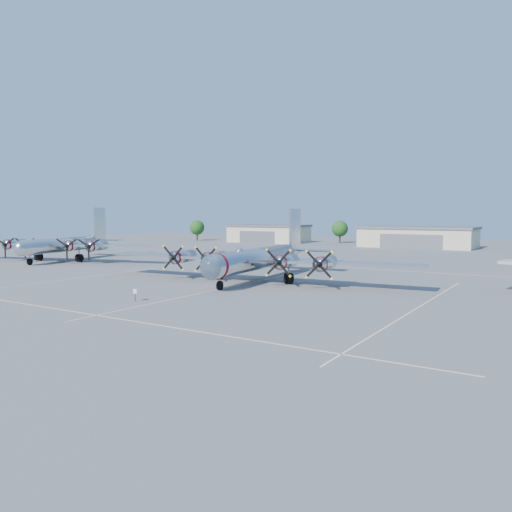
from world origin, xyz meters
The scene contains 9 objects.
ground centered at (0.00, 0.00, 0.00)m, with size 260.00×260.00×0.00m, color #5A5A5D.
parking_lines centered at (0.00, -1.75, 0.01)m, with size 60.00×50.08×0.01m.
hangar_west centered at (-45.00, 81.96, 2.71)m, with size 22.60×14.60×5.40m.
hangar_center centered at (0.00, 81.96, 2.71)m, with size 28.60×14.60×5.40m.
tree_far_west centered at (-70.00, 78.00, 4.22)m, with size 4.80×4.80×6.64m.
tree_west centered at (-25.00, 90.00, 4.22)m, with size 4.80×4.80×6.64m.
main_bomber_b29 centered at (-0.53, 4.71, 0.00)m, with size 42.22×28.88×9.34m, color silver, non-canonical shape.
bomber_west centered at (-45.44, 8.88, 0.00)m, with size 37.44×26.51×9.89m, color silver, non-canonical shape.
info_placard centered at (-2.31, -15.33, 0.84)m, with size 0.62×0.17×1.20m.
Camera 1 is at (33.41, -49.82, 8.45)m, focal length 35.00 mm.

